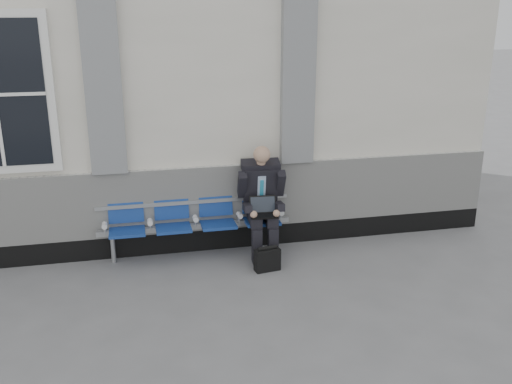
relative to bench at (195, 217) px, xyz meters
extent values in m
cube|color=silver|center=(-2.66, 2.18, 1.55)|extent=(14.00, 4.00, 4.20)
cube|color=gray|center=(-1.06, 0.12, 1.85)|extent=(0.45, 0.14, 2.40)
cube|color=gray|center=(1.44, 0.12, 1.85)|extent=(0.45, 0.14, 2.40)
cube|color=#9EA0A3|center=(0.00, -0.02, -0.13)|extent=(2.60, 0.07, 0.07)
cube|color=#9EA0A3|center=(0.00, 0.10, 0.18)|extent=(2.60, 0.05, 0.05)
cylinder|color=#9EA0A3|center=(-1.10, -0.02, -0.36)|extent=(0.06, 0.06, 0.39)
cylinder|color=#9EA0A3|center=(1.10, -0.02, -0.36)|extent=(0.06, 0.06, 0.39)
cube|color=navy|center=(-0.90, -0.10, -0.10)|extent=(0.46, 0.42, 0.07)
cube|color=navy|center=(-0.90, 0.11, 0.16)|extent=(0.46, 0.10, 0.40)
cube|color=navy|center=(-0.30, -0.10, -0.10)|extent=(0.46, 0.42, 0.07)
cube|color=navy|center=(-0.30, 0.11, 0.16)|extent=(0.46, 0.10, 0.40)
cube|color=navy|center=(0.30, -0.10, -0.10)|extent=(0.46, 0.42, 0.07)
cube|color=navy|center=(0.30, 0.11, 0.16)|extent=(0.46, 0.10, 0.40)
cube|color=navy|center=(0.90, -0.10, -0.10)|extent=(0.46, 0.42, 0.07)
cube|color=navy|center=(0.90, 0.11, 0.16)|extent=(0.46, 0.10, 0.40)
cylinder|color=white|center=(-1.18, -0.07, 0.00)|extent=(0.07, 0.12, 0.07)
cylinder|color=white|center=(-0.60, -0.07, 0.00)|extent=(0.07, 0.12, 0.07)
cylinder|color=white|center=(0.00, -0.07, 0.00)|extent=(0.07, 0.12, 0.07)
cylinder|color=white|center=(0.60, -0.07, 0.00)|extent=(0.07, 0.12, 0.07)
cylinder|color=white|center=(1.18, -0.07, 0.00)|extent=(0.07, 0.12, 0.07)
cube|color=black|center=(0.75, -0.51, -0.50)|extent=(0.14, 0.29, 0.10)
cube|color=black|center=(0.97, -0.52, -0.50)|extent=(0.14, 0.29, 0.10)
cube|color=black|center=(0.76, -0.44, -0.31)|extent=(0.14, 0.15, 0.47)
cube|color=black|center=(0.97, -0.46, -0.31)|extent=(0.14, 0.15, 0.47)
cube|color=black|center=(0.78, -0.21, -0.01)|extent=(0.19, 0.49, 0.15)
cube|color=black|center=(0.99, -0.22, -0.01)|extent=(0.19, 0.49, 0.15)
cube|color=black|center=(0.90, 0.00, 0.35)|extent=(0.48, 0.40, 0.68)
cube|color=#A8BDDD|center=(0.89, -0.13, 0.37)|extent=(0.11, 0.11, 0.38)
cube|color=teal|center=(0.89, -0.14, 0.35)|extent=(0.05, 0.09, 0.32)
cube|color=black|center=(0.90, -0.03, 0.67)|extent=(0.53, 0.29, 0.15)
cylinder|color=tan|center=(0.89, -0.09, 0.74)|extent=(0.12, 0.12, 0.11)
sphere|color=tan|center=(0.89, -0.15, 0.85)|extent=(0.23, 0.23, 0.23)
cube|color=black|center=(0.64, -0.09, 0.43)|extent=(0.13, 0.31, 0.40)
cube|color=black|center=(1.15, -0.13, 0.43)|extent=(0.13, 0.31, 0.40)
cube|color=black|center=(0.66, -0.28, 0.18)|extent=(0.12, 0.34, 0.15)
cube|color=black|center=(1.09, -0.32, 0.18)|extent=(0.12, 0.34, 0.15)
sphere|color=tan|center=(0.72, -0.44, 0.13)|extent=(0.10, 0.10, 0.10)
sphere|color=tan|center=(1.02, -0.46, 0.13)|extent=(0.10, 0.10, 0.10)
cube|color=black|center=(0.87, -0.37, 0.08)|extent=(0.37, 0.27, 0.02)
cube|color=black|center=(0.88, -0.24, 0.19)|extent=(0.36, 0.12, 0.23)
cube|color=black|center=(0.88, -0.25, 0.19)|extent=(0.33, 0.10, 0.19)
cube|color=black|center=(0.84, -0.70, -0.40)|extent=(0.35, 0.19, 0.29)
cylinder|color=black|center=(0.84, -0.70, -0.24)|extent=(0.26, 0.09, 0.05)
camera|label=1|loc=(-0.75, -7.20, 2.70)|focal=40.00mm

